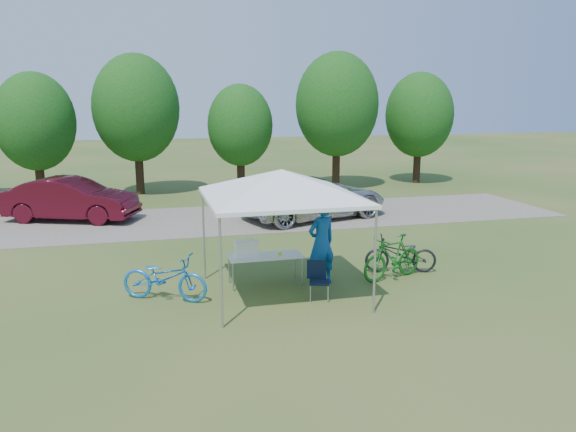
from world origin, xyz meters
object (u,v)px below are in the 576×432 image
object	(u,v)px
cooler	(246,249)
minivan	(314,197)
bike_dark	(401,254)
sedan	(71,199)
folding_table	(265,257)
bike_green	(392,257)
bike_blue	(165,278)
cyclist	(321,242)
folding_chair	(318,277)

from	to	relation	value
cooler	minivan	bearing A→B (deg)	61.66
bike_dark	sedan	size ratio (longest dim) A/B	0.38
folding_table	bike_green	size ratio (longest dim) A/B	0.95
folding_table	sedan	size ratio (longest dim) A/B	0.37
bike_blue	bike_dark	xyz separation A→B (m)	(5.64, 0.55, -0.04)
bike_dark	minivan	xyz separation A→B (m)	(-0.19, 6.67, 0.30)
cyclist	sedan	world-z (taller)	cyclist
minivan	folding_table	bearing A→B (deg)	138.36
folding_table	minivan	world-z (taller)	minivan
bike_blue	minivan	xyz separation A→B (m)	(5.45, 7.22, 0.27)
sedan	folding_table	bearing A→B (deg)	-127.71
folding_table	folding_chair	distance (m)	1.48
bike_blue	sedan	xyz separation A→B (m)	(-2.83, 8.81, 0.27)
cooler	minivan	distance (m)	7.65
cyclist	bike_dark	size ratio (longest dim) A/B	1.13
cooler	bike_green	xyz separation A→B (m)	(3.40, -0.35, -0.35)
folding_chair	bike_blue	size ratio (longest dim) A/B	0.43
bike_green	minivan	world-z (taller)	minivan
folding_table	minivan	size ratio (longest dim) A/B	0.31
cooler	minivan	size ratio (longest dim) A/B	0.10
cooler	bike_blue	bearing A→B (deg)	-165.14
cooler	folding_table	bearing A→B (deg)	0.00
cooler	bike_green	size ratio (longest dim) A/B	0.29
minivan	cooler	bearing A→B (deg)	135.39
bike_blue	sedan	bearing A→B (deg)	44.46
cyclist	bike_dark	bearing A→B (deg)	168.11
bike_dark	bike_blue	bearing A→B (deg)	-68.89
bike_dark	minivan	distance (m)	6.68
minivan	sedan	size ratio (longest dim) A/B	1.18
minivan	folding_chair	bearing A→B (deg)	147.46
cooler	cyclist	xyz separation A→B (m)	(1.68, -0.27, 0.10)
cooler	bike_blue	world-z (taller)	cooler
bike_blue	minivan	world-z (taller)	minivan
cyclist	folding_table	bearing A→B (deg)	-33.15
cyclist	minivan	distance (m)	7.27
bike_green	folding_table	bearing A→B (deg)	-116.00
folding_table	bike_blue	distance (m)	2.32
bike_blue	bike_green	size ratio (longest dim) A/B	1.07
bike_dark	minivan	bearing A→B (deg)	-162.84
bike_blue	bike_dark	bearing A→B (deg)	-57.79
folding_table	bike_green	bearing A→B (deg)	-6.81
folding_table	minivan	xyz separation A→B (m)	(3.19, 6.73, 0.12)
cooler	bike_green	distance (m)	3.44
folding_table	cyclist	world-z (taller)	cyclist
folding_chair	minivan	distance (m)	8.23
folding_chair	sedan	world-z (taller)	sedan
sedan	folding_chair	bearing A→B (deg)	-126.94
folding_chair	cooler	xyz separation A→B (m)	(-1.33, 1.17, 0.40)
folding_table	bike_green	distance (m)	2.99
bike_green	bike_dark	size ratio (longest dim) A/B	1.01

